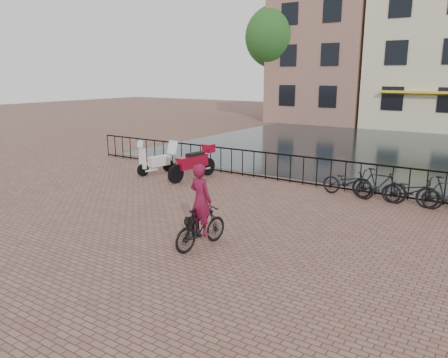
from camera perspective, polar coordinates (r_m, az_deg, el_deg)
The scene contains 14 objects.
ground at distance 9.26m, azimuth -10.58°, elevation -10.88°, with size 100.00×100.00×0.00m, color brown.
canal_water at distance 24.31m, azimuth 19.16°, elevation 3.78°, with size 20.00×20.00×0.00m, color black.
railing at distance 15.54m, azimuth 10.32°, elevation 1.08°, with size 20.00×0.05×1.02m.
canal_house_left at distance 38.49m, azimuth 13.83°, elevation 17.01°, with size 7.50×9.00×12.80m.
canal_house_mid at distance 36.43m, azimuth 26.10°, elevation 15.50°, with size 8.00×9.50×11.80m.
tree_far_left at distance 37.20m, azimuth 6.85°, elevation 17.93°, with size 5.04×5.04×9.27m.
cyclist at distance 9.67m, azimuth -3.05°, elevation -4.21°, with size 0.76×1.68×2.24m.
dog at distance 10.70m, azimuth -4.04°, elevation -5.72°, with size 0.49×0.85×0.54m.
motorcycle at distance 16.11m, azimuth -4.17°, elevation 2.73°, with size 0.79×2.25×1.58m.
scooter at distance 17.17m, azimuth -8.94°, elevation 2.98°, with size 0.74×1.58×1.41m.
parked_bike_0 at distance 14.39m, azimuth 15.91°, elevation -0.44°, with size 0.60×1.72×0.90m, color black.
parked_bike_1 at distance 14.13m, azimuth 19.57°, elevation -0.75°, with size 0.47×1.66×1.00m, color black.
parked_bike_2 at distance 13.96m, azimuth 23.32°, elevation -1.46°, with size 0.60×1.72×0.90m, color black.
parked_bike_3 at distance 13.82m, azimuth 27.20°, elevation -1.79°, with size 0.47×1.66×1.00m, color black.
Camera 1 is at (6.00, -5.95, 3.78)m, focal length 35.00 mm.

